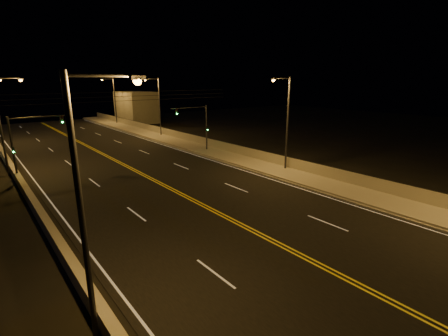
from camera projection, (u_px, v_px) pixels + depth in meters
road at (188, 198)px, 25.27m from camera, size 18.00×120.00×0.02m
sidewalk at (282, 172)px, 31.71m from camera, size 3.60×120.00×0.30m
curb at (268, 176)px, 30.61m from camera, size 0.14×120.00×0.15m
parapet_wall at (293, 163)px, 32.53m from camera, size 0.30×120.00×1.00m
jersey_barrier at (48, 227)px, 19.28m from camera, size 0.45×120.00×0.85m
distant_building_right at (136, 107)px, 69.46m from camera, size 6.00×10.00×6.42m
parapet_rail at (293, 158)px, 32.39m from camera, size 0.06×120.00×0.06m
lane_markings at (189, 198)px, 25.21m from camera, size 17.32×116.00×0.00m
streetlight_1 at (286, 118)px, 31.11m from camera, size 2.55×0.28×9.18m
streetlight_2 at (158, 103)px, 50.99m from camera, size 2.55×0.28×9.18m
streetlight_3 at (113, 98)px, 65.53m from camera, size 2.55×0.28×9.18m
streetlight_4 at (88, 197)px, 10.33m from camera, size 2.55×0.28×9.18m
streetlight_5 at (3, 120)px, 29.92m from camera, size 2.55×0.28×9.18m
traffic_signal_right at (200, 123)px, 40.00m from camera, size 5.11×0.31×5.87m
traffic_signal_left at (25, 140)px, 28.75m from camera, size 5.11×0.31×5.87m
overhead_wires at (132, 96)px, 30.50m from camera, size 22.00×0.03×0.83m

